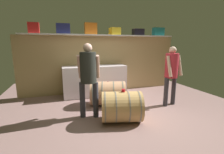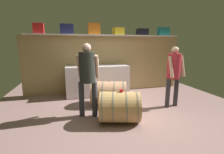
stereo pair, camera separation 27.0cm
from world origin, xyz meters
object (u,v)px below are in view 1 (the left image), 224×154
at_px(wine_glass, 94,63).
at_px(wine_barrel_far, 108,93).
at_px(wine_bottle_green, 90,62).
at_px(toolcase_teal, 158,32).
at_px(toolcase_black, 138,32).
at_px(winemaker_pouring, 172,70).
at_px(toolcase_orange, 91,29).
at_px(tasting_cup, 123,90).
at_px(visitor_tasting, 88,73).
at_px(toolcase_navy, 63,29).
at_px(work_cabinet, 95,80).
at_px(red_funnel, 82,64).
at_px(toolcase_red, 34,28).
at_px(wine_barrel_near, 122,107).
at_px(toolcase_yellow, 115,31).
at_px(wine_bottle_clear, 95,62).

xyz_separation_m(wine_glass, wine_barrel_far, (0.17, -1.03, -0.73)).
bearing_deg(wine_bottle_green, toolcase_teal, 2.91).
relative_size(toolcase_black, winemaker_pouring, 0.23).
height_order(toolcase_teal, wine_bottle_green, toolcase_teal).
xyz_separation_m(toolcase_orange, toolcase_black, (1.67, 0.00, -0.07)).
bearing_deg(tasting_cup, wine_bottle_green, 98.13).
xyz_separation_m(toolcase_teal, visitor_tasting, (-2.91, -1.83, -1.07)).
xyz_separation_m(toolcase_navy, toolcase_orange, (0.84, 0.00, 0.03)).
bearing_deg(toolcase_orange, work_cabinet, -78.32).
bearing_deg(wine_glass, red_funnel, 151.95).
height_order(toolcase_red, winemaker_pouring, toolcase_red).
bearing_deg(toolcase_orange, wine_barrel_near, -85.25).
distance_m(toolcase_red, toolcase_orange, 1.66).
height_order(toolcase_red, red_funnel, toolcase_red).
height_order(toolcase_yellow, wine_barrel_near, toolcase_yellow).
distance_m(toolcase_red, toolcase_black, 3.33).
relative_size(red_funnel, visitor_tasting, 0.07).
distance_m(toolcase_teal, wine_bottle_clear, 2.66).
relative_size(toolcase_teal, visitor_tasting, 0.24).
xyz_separation_m(toolcase_teal, work_cabinet, (-2.44, -0.23, -1.61)).
xyz_separation_m(work_cabinet, wine_bottle_clear, (-0.01, -0.13, 0.62)).
relative_size(toolcase_red, visitor_tasting, 0.18).
height_order(tasting_cup, winemaker_pouring, winemaker_pouring).
relative_size(toolcase_navy, toolcase_teal, 1.00).
xyz_separation_m(tasting_cup, visitor_tasting, (-0.65, 0.44, 0.33)).
bearing_deg(wine_glass, toolcase_navy, 166.90).
distance_m(red_funnel, tasting_cup, 2.36).
bearing_deg(visitor_tasting, wine_barrel_near, -20.05).
xyz_separation_m(toolcase_red, wine_barrel_near, (1.86, -2.28, -1.77)).
xyz_separation_m(toolcase_navy, wine_barrel_near, (1.04, -2.28, -1.77)).
bearing_deg(visitor_tasting, tasting_cup, -18.51).
bearing_deg(toolcase_navy, wine_bottle_clear, -20.37).
bearing_deg(toolcase_red, toolcase_black, -2.16).
xyz_separation_m(toolcase_orange, wine_barrel_near, (0.20, -2.28, -1.79)).
bearing_deg(winemaker_pouring, wine_glass, -52.29).
bearing_deg(winemaker_pouring, work_cabinet, -52.10).
height_order(toolcase_red, wine_bottle_green, toolcase_red).
relative_size(work_cabinet, visitor_tasting, 1.21).
height_order(wine_glass, wine_barrel_near, wine_glass).
bearing_deg(work_cabinet, toolcase_orange, 101.85).
bearing_deg(toolcase_yellow, toolcase_black, -4.24).
distance_m(wine_glass, tasting_cup, 2.12).
xyz_separation_m(toolcase_red, toolcase_navy, (0.82, 0.00, 0.00)).
bearing_deg(toolcase_red, wine_barrel_near, -52.97).
xyz_separation_m(red_funnel, tasting_cup, (0.56, -2.27, -0.33)).
xyz_separation_m(red_funnel, winemaker_pouring, (2.13, -1.76, -0.05)).
xyz_separation_m(toolcase_navy, toolcase_yellow, (1.65, 0.00, -0.04)).
bearing_deg(wine_bottle_green, work_cabinet, -39.22).
xyz_separation_m(toolcase_yellow, tasting_cup, (-0.58, -2.28, -1.38)).
bearing_deg(wine_barrel_far, wine_bottle_green, 119.73).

